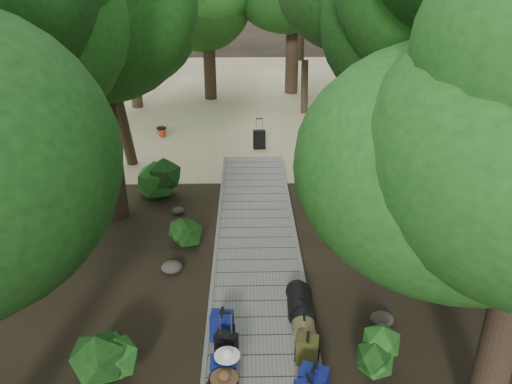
{
  "coord_description": "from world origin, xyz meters",
  "views": [
    {
      "loc": [
        -0.24,
        -9.06,
        6.25
      ],
      "look_at": [
        0.01,
        2.23,
        1.0
      ],
      "focal_mm": 35.0,
      "sensor_mm": 36.0,
      "label": 1
    }
  ],
  "objects_px": {
    "backpack_left_c": "(224,374)",
    "duffel_right_khaki": "(303,325)",
    "backpack_left_d": "(222,325)",
    "duffel_right_black": "(300,304)",
    "backpack_right_d": "(307,349)",
    "sun_lounger": "(339,133)",
    "lone_suitcase_on_sand": "(259,140)",
    "kayak": "(161,129)",
    "suitcase_on_boardwalk": "(226,348)"
  },
  "relations": [
    {
      "from": "backpack_left_c",
      "to": "duffel_right_khaki",
      "type": "relative_size",
      "value": 1.2
    },
    {
      "from": "backpack_left_d",
      "to": "duffel_right_black",
      "type": "height_order",
      "value": "backpack_left_d"
    },
    {
      "from": "backpack_left_c",
      "to": "backpack_left_d",
      "type": "xyz_separation_m",
      "value": [
        -0.08,
        1.22,
        -0.06
      ]
    },
    {
      "from": "duffel_right_black",
      "to": "backpack_left_d",
      "type": "bearing_deg",
      "value": -153.71
    },
    {
      "from": "backpack_right_d",
      "to": "duffel_right_khaki",
      "type": "height_order",
      "value": "backpack_right_d"
    },
    {
      "from": "sun_lounger",
      "to": "duffel_right_black",
      "type": "bearing_deg",
      "value": -117.48
    },
    {
      "from": "lone_suitcase_on_sand",
      "to": "sun_lounger",
      "type": "relative_size",
      "value": 0.4
    },
    {
      "from": "duffel_right_khaki",
      "to": "kayak",
      "type": "relative_size",
      "value": 0.21
    },
    {
      "from": "backpack_right_d",
      "to": "sun_lounger",
      "type": "relative_size",
      "value": 0.33
    },
    {
      "from": "lone_suitcase_on_sand",
      "to": "kayak",
      "type": "height_order",
      "value": "lone_suitcase_on_sand"
    },
    {
      "from": "suitcase_on_boardwalk",
      "to": "kayak",
      "type": "xyz_separation_m",
      "value": [
        -2.99,
        12.64,
        -0.24
      ]
    },
    {
      "from": "duffel_right_khaki",
      "to": "suitcase_on_boardwalk",
      "type": "bearing_deg",
      "value": -151.64
    },
    {
      "from": "backpack_left_d",
      "to": "sun_lounger",
      "type": "relative_size",
      "value": 0.35
    },
    {
      "from": "backpack_left_d",
      "to": "duffel_right_khaki",
      "type": "relative_size",
      "value": 1.0
    },
    {
      "from": "backpack_left_d",
      "to": "duffel_right_black",
      "type": "xyz_separation_m",
      "value": [
        1.45,
        0.64,
        -0.06
      ]
    },
    {
      "from": "backpack_left_c",
      "to": "kayak",
      "type": "distance_m",
      "value": 13.64
    },
    {
      "from": "backpack_right_d",
      "to": "duffel_right_khaki",
      "type": "xyz_separation_m",
      "value": [
        0.02,
        0.7,
        -0.08
      ]
    },
    {
      "from": "backpack_left_d",
      "to": "sun_lounger",
      "type": "height_order",
      "value": "backpack_left_d"
    },
    {
      "from": "duffel_right_khaki",
      "to": "backpack_left_d",
      "type": "bearing_deg",
      "value": -173.57
    },
    {
      "from": "backpack_left_d",
      "to": "lone_suitcase_on_sand",
      "type": "xyz_separation_m",
      "value": [
        0.94,
        10.18,
        -0.06
      ]
    },
    {
      "from": "kayak",
      "to": "suitcase_on_boardwalk",
      "type": "bearing_deg",
      "value": -90.03
    },
    {
      "from": "duffel_right_khaki",
      "to": "duffel_right_black",
      "type": "bearing_deg",
      "value": 93.34
    },
    {
      "from": "lone_suitcase_on_sand",
      "to": "kayak",
      "type": "relative_size",
      "value": 0.23
    },
    {
      "from": "backpack_left_c",
      "to": "lone_suitcase_on_sand",
      "type": "xyz_separation_m",
      "value": [
        0.86,
        11.4,
        -0.12
      ]
    },
    {
      "from": "suitcase_on_boardwalk",
      "to": "duffel_right_black",
      "type": "bearing_deg",
      "value": 61.18
    },
    {
      "from": "duffel_right_black",
      "to": "kayak",
      "type": "bearing_deg",
      "value": 113.37
    },
    {
      "from": "kayak",
      "to": "backpack_left_c",
      "type": "bearing_deg",
      "value": -90.74
    },
    {
      "from": "suitcase_on_boardwalk",
      "to": "kayak",
      "type": "bearing_deg",
      "value": 123.12
    },
    {
      "from": "suitcase_on_boardwalk",
      "to": "sun_lounger",
      "type": "xyz_separation_m",
      "value": [
        3.92,
        11.69,
        -0.11
      ]
    },
    {
      "from": "backpack_left_d",
      "to": "backpack_right_d",
      "type": "distance_m",
      "value": 1.56
    },
    {
      "from": "duffel_right_black",
      "to": "suitcase_on_boardwalk",
      "type": "height_order",
      "value": "suitcase_on_boardwalk"
    },
    {
      "from": "backpack_left_c",
      "to": "duffel_right_black",
      "type": "height_order",
      "value": "backpack_left_c"
    },
    {
      "from": "backpack_left_d",
      "to": "duffel_right_khaki",
      "type": "xyz_separation_m",
      "value": [
        1.45,
        0.09,
        -0.1
      ]
    },
    {
      "from": "duffel_right_black",
      "to": "lone_suitcase_on_sand",
      "type": "xyz_separation_m",
      "value": [
        -0.51,
        9.55,
        -0.0
      ]
    },
    {
      "from": "duffel_right_khaki",
      "to": "kayak",
      "type": "distance_m",
      "value": 12.76
    },
    {
      "from": "backpack_left_d",
      "to": "duffel_right_khaki",
      "type": "height_order",
      "value": "backpack_left_d"
    },
    {
      "from": "backpack_left_c",
      "to": "duffel_right_khaki",
      "type": "distance_m",
      "value": 1.91
    },
    {
      "from": "duffel_right_khaki",
      "to": "kayak",
      "type": "bearing_deg",
      "value": 112.87
    },
    {
      "from": "duffel_right_black",
      "to": "kayak",
      "type": "distance_m",
      "value": 12.25
    },
    {
      "from": "backpack_left_c",
      "to": "sun_lounger",
      "type": "bearing_deg",
      "value": 72.74
    },
    {
      "from": "backpack_left_d",
      "to": "kayak",
      "type": "xyz_separation_m",
      "value": [
        -2.9,
        12.09,
        -0.26
      ]
    },
    {
      "from": "duffel_right_black",
      "to": "suitcase_on_boardwalk",
      "type": "relative_size",
      "value": 1.37
    },
    {
      "from": "backpack_left_c",
      "to": "backpack_right_d",
      "type": "height_order",
      "value": "backpack_left_c"
    },
    {
      "from": "duffel_right_khaki",
      "to": "suitcase_on_boardwalk",
      "type": "relative_size",
      "value": 1.07
    },
    {
      "from": "backpack_left_c",
      "to": "sun_lounger",
      "type": "distance_m",
      "value": 12.96
    },
    {
      "from": "duffel_right_black",
      "to": "kayak",
      "type": "relative_size",
      "value": 0.27
    },
    {
      "from": "duffel_right_khaki",
      "to": "sun_lounger",
      "type": "bearing_deg",
      "value": 79.88
    },
    {
      "from": "backpack_left_d",
      "to": "suitcase_on_boardwalk",
      "type": "height_order",
      "value": "backpack_left_d"
    },
    {
      "from": "backpack_left_d",
      "to": "suitcase_on_boardwalk",
      "type": "relative_size",
      "value": 1.07
    },
    {
      "from": "backpack_right_d",
      "to": "duffel_right_black",
      "type": "bearing_deg",
      "value": 101.16
    }
  ]
}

